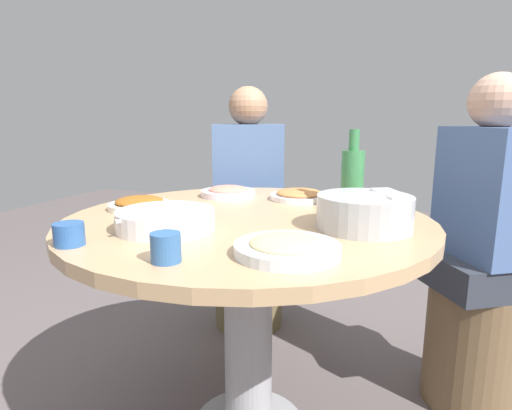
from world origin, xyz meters
The scene contains 14 objects.
round_dining_table centered at (0.00, 0.00, 0.61)m, with size 1.14×1.14×0.77m.
rice_bowl centered at (0.02, 0.36, 0.82)m, with size 0.26×0.26×0.10m.
soup_bowl centered at (0.22, -0.16, 0.80)m, with size 0.28×0.27×0.06m.
dish_tofu_braise centered at (-0.34, 0.08, 0.79)m, with size 0.22×0.22×0.04m.
dish_shrimp centered at (-0.30, -0.20, 0.79)m, with size 0.21×0.21×0.04m.
dish_noodles centered at (0.31, 0.22, 0.79)m, with size 0.24×0.24×0.04m.
dish_stirfry centered at (0.02, -0.39, 0.79)m, with size 0.21×0.21×0.04m.
green_bottle centered at (-0.23, 0.29, 0.88)m, with size 0.08×0.08×0.27m.
tea_cup_near centered at (0.45, -0.01, 0.80)m, with size 0.07×0.07×0.06m, color #305D99.
tea_cup_far centered at (0.43, -0.30, 0.80)m, with size 0.07×0.07×0.06m, color #2A579C.
stool_for_diner_left centered at (-0.45, 0.73, 0.23)m, with size 0.33×0.33×0.47m, color brown.
diner_left centered at (-0.45, 0.73, 0.78)m, with size 0.45×0.46×0.76m.
stool_for_diner_right centered at (-0.75, -0.29, 0.23)m, with size 0.35×0.35×0.47m, color brown.
diner_right centered at (-0.75, -0.29, 0.78)m, with size 0.43×0.42×0.76m.
Camera 1 is at (1.19, 0.47, 1.08)m, focal length 29.52 mm.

